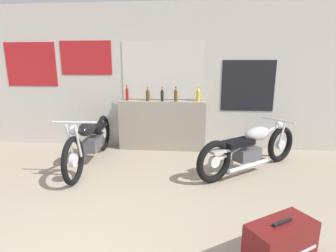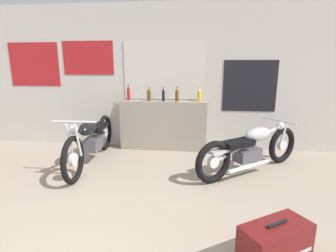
% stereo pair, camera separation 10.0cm
% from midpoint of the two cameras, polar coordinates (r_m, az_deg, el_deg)
% --- Properties ---
extents(wall_back, '(10.00, 0.07, 2.80)m').
position_cam_midpoint_polar(wall_back, '(5.30, -4.76, 10.46)').
color(wall_back, beige).
rests_on(wall_back, ground_plane).
extents(sill_counter, '(1.69, 0.28, 0.97)m').
position_cam_midpoint_polar(sill_counter, '(5.18, -0.47, 0.17)').
color(sill_counter, gray).
rests_on(sill_counter, ground_plane).
extents(bottle_leftmost, '(0.06, 0.06, 0.30)m').
position_cam_midpoint_polar(bottle_leftmost, '(5.23, -8.06, 7.04)').
color(bottle_leftmost, maroon).
rests_on(bottle_leftmost, sill_counter).
extents(bottle_left_center, '(0.07, 0.07, 0.27)m').
position_cam_midpoint_polar(bottle_left_center, '(5.09, -3.59, 6.81)').
color(bottle_left_center, '#5B3814').
rests_on(bottle_left_center, sill_counter).
extents(bottle_center, '(0.06, 0.06, 0.27)m').
position_cam_midpoint_polar(bottle_center, '(5.04, -0.46, 6.78)').
color(bottle_center, black).
rests_on(bottle_center, sill_counter).
extents(bottle_right_center, '(0.06, 0.06, 0.28)m').
position_cam_midpoint_polar(bottle_right_center, '(5.01, 2.53, 6.76)').
color(bottle_right_center, '#5B3814').
rests_on(bottle_right_center, sill_counter).
extents(bottle_rightmost, '(0.08, 0.08, 0.27)m').
position_cam_midpoint_polar(bottle_rightmost, '(5.06, 7.43, 6.72)').
color(bottle_rightmost, gold).
rests_on(bottle_rightmost, sill_counter).
extents(motorcycle_silver, '(1.76, 1.41, 0.78)m').
position_cam_midpoint_polar(motorcycle_silver, '(4.30, 18.31, -4.61)').
color(motorcycle_silver, black).
rests_on(motorcycle_silver, ground_plane).
extents(motorcycle_black, '(0.64, 2.20, 0.88)m').
position_cam_midpoint_polar(motorcycle_black, '(4.61, -15.77, -2.77)').
color(motorcycle_black, black).
rests_on(motorcycle_black, ground_plane).
extents(hard_case_darkred, '(0.65, 0.55, 0.43)m').
position_cam_midpoint_polar(hard_case_darkred, '(2.54, 23.33, -23.02)').
color(hard_case_darkred, maroon).
rests_on(hard_case_darkred, ground_plane).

